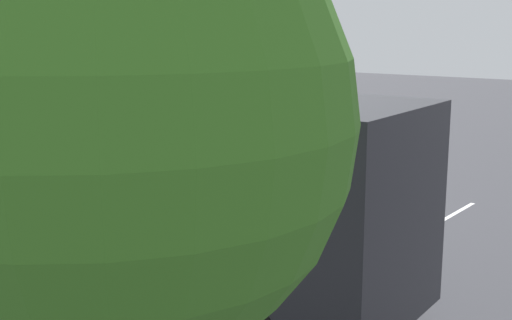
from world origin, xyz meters
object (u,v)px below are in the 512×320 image
Objects in this scene: spectator_centre at (176,182)px; parked_motorcycle_dark at (342,245)px; spectator_left at (234,184)px; tour_bus at (111,183)px; parked_motorcycle_silver at (193,224)px; tree_left at (111,87)px; stunt_motorcycle at (264,139)px; spectator_far_left at (273,199)px; traffic_cone at (346,171)px.

spectator_centre is 0.81× the size of parked_motorcycle_dark.
spectator_left is 1.05× the size of spectator_centre.
spectator_left is (-0.17, -3.15, -0.61)m from tour_bus.
spectator_centre is at bearing -4.21° from parked_motorcycle_dark.
tree_left is at bearing 127.04° from parked_motorcycle_silver.
spectator_left is at bearing -161.84° from spectator_centre.
spectator_centre is at bearing -50.44° from tree_left.
stunt_motorcycle reaches higher than spectator_centre.
spectator_far_left reaches higher than traffic_cone.
parked_motorcycle_silver is (1.33, 0.73, -0.53)m from spectator_far_left.
tree_left reaches higher than stunt_motorcycle.
stunt_motorcycle reaches higher than traffic_cone.
parked_motorcycle_dark is at bearing -170.16° from parked_motorcycle_silver.
spectator_centre is 5.53m from stunt_motorcycle.
tree_left is (-2.08, 7.12, 3.39)m from parked_motorcycle_dark.
stunt_motorcycle is at bearing -59.26° from tree_left.
parked_motorcycle_silver is at bearing -52.96° from tree_left.
tour_bus is at bearing 87.01° from parked_motorcycle_silver.
parked_motorcycle_silver is at bearing 112.91° from stunt_motorcycle.
tour_bus reaches higher than traffic_cone.
stunt_motorcycle reaches higher than spectator_far_left.
parked_motorcycle_dark is (-2.85, 0.69, -0.55)m from spectator_left.
traffic_cone is (3.13, -6.10, -0.18)m from parked_motorcycle_dark.
spectator_left is 0.89× the size of stunt_motorcycle.
spectator_far_left is at bearing -151.26° from parked_motorcycle_silver.
spectator_left is 1.27m from spectator_centre.
spectator_centre is at bearing 18.16° from spectator_left.
traffic_cone is (0.28, -5.40, -0.73)m from spectator_left.
spectator_far_left is 6.11m from traffic_cone.
spectator_left is 0.86× the size of parked_motorcycle_silver.
stunt_motorcycle is (3.93, -5.41, 0.01)m from spectator_far_left.
parked_motorcycle_silver is 8.95m from tree_left.
spectator_far_left is at bearing 178.27° from spectator_centre.
tour_bus is at bearing 86.90° from spectator_left.
spectator_centre is 5.91m from traffic_cone.
spectator_centre is at bearing -69.41° from tour_bus.
spectator_far_left is at bearing -63.51° from tree_left.
tour_bus is 2.27m from parked_motorcycle_silver.
spectator_left reaches higher than traffic_cone.
spectator_left is 2.98m from parked_motorcycle_dark.
tree_left is at bearing 111.48° from traffic_cone.
spectator_far_left is 0.87× the size of stunt_motorcycle.
parked_motorcycle_silver is at bearing 9.84° from parked_motorcycle_dark.
spectator_far_left is 2.47m from spectator_centre.
spectator_centre reaches higher than traffic_cone.
spectator_far_left is at bearing -118.14° from tour_bus.
spectator_centre is (2.47, -0.07, -0.03)m from spectator_far_left.
spectator_centre is at bearing -35.29° from parked_motorcycle_silver.
spectator_left is at bearing -93.10° from tour_bus.
spectator_far_left reaches higher than parked_motorcycle_dark.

